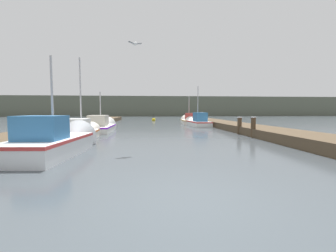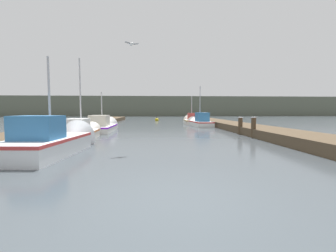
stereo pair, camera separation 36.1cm
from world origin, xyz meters
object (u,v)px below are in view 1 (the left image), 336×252
object	(u,v)px
fishing_boat_4	(188,121)
channel_buoy	(154,120)
fishing_boat_1	(82,133)
fishing_boat_2	(102,126)
mooring_piling_1	(253,127)
mooring_piling_0	(240,125)
fishing_boat_0	(56,141)
fishing_boat_3	(197,122)
mooring_piling_2	(202,118)
seagull_lead	(135,44)

from	to	relation	value
fishing_boat_4	channel_buoy	bearing A→B (deg)	121.93
fishing_boat_1	fishing_boat_4	distance (m)	16.65
fishing_boat_2	mooring_piling_1	world-z (taller)	fishing_boat_2
fishing_boat_1	mooring_piling_0	size ratio (longest dim) A/B	4.20
fishing_boat_0	mooring_piling_0	size ratio (longest dim) A/B	4.16
fishing_boat_3	mooring_piling_0	bearing A→B (deg)	-85.20
fishing_boat_3	mooring_piling_1	xyz separation A→B (m)	(1.23, -10.02, 0.20)
channel_buoy	mooring_piling_2	bearing A→B (deg)	-57.72
mooring_piling_0	channel_buoy	size ratio (longest dim) A/B	1.08
fishing_boat_1	mooring_piling_2	size ratio (longest dim) A/B	3.47
fishing_boat_1	fishing_boat_2	bearing A→B (deg)	87.67
mooring_piling_2	seagull_lead	size ratio (longest dim) A/B	2.56
fishing_boat_2	mooring_piling_0	bearing A→B (deg)	-18.51
fishing_boat_0	channel_buoy	distance (m)	26.05
mooring_piling_0	mooring_piling_1	distance (m)	1.93
mooring_piling_1	mooring_piling_2	world-z (taller)	mooring_piling_2
fishing_boat_1	mooring_piling_0	distance (m)	10.02
fishing_boat_4	mooring_piling_1	distance (m)	14.28
mooring_piling_2	fishing_boat_3	bearing A→B (deg)	-113.19
fishing_boat_3	mooring_piling_2	bearing A→B (deg)	63.23
fishing_boat_2	fishing_boat_3	distance (m)	9.97
fishing_boat_0	fishing_boat_2	xyz separation A→B (m)	(-0.22, 9.17, -0.08)
channel_buoy	mooring_piling_1	bearing A→B (deg)	-75.86
channel_buoy	fishing_boat_2	bearing A→B (deg)	-104.98
fishing_boat_0	fishing_boat_1	size ratio (longest dim) A/B	0.99
fishing_boat_0	fishing_boat_2	size ratio (longest dim) A/B	0.91
fishing_boat_1	fishing_boat_0	bearing A→B (deg)	-89.55
channel_buoy	seagull_lead	xyz separation A→B (m)	(-1.28, -25.21, 4.08)
fishing_boat_2	seagull_lead	world-z (taller)	seagull_lead
fishing_boat_1	mooring_piling_2	bearing A→B (deg)	50.40
fishing_boat_3	fishing_boat_4	bearing A→B (deg)	88.14
fishing_boat_0	mooring_piling_2	world-z (taller)	fishing_boat_0
mooring_piling_0	mooring_piling_1	world-z (taller)	mooring_piling_1
fishing_boat_3	fishing_boat_4	size ratio (longest dim) A/B	1.08
mooring_piling_1	mooring_piling_2	size ratio (longest dim) A/B	0.88
fishing_boat_3	fishing_boat_2	bearing A→B (deg)	-153.54
fishing_boat_0	mooring_piling_0	bearing A→B (deg)	36.50
fishing_boat_2	fishing_boat_4	bearing A→B (deg)	46.19
fishing_boat_2	mooring_piling_0	size ratio (longest dim) A/B	4.56
mooring_piling_1	channel_buoy	size ratio (longest dim) A/B	1.15
fishing_boat_4	fishing_boat_3	bearing A→B (deg)	-85.40
mooring_piling_0	mooring_piling_2	world-z (taller)	mooring_piling_2
fishing_boat_2	channel_buoy	bearing A→B (deg)	74.01
mooring_piling_1	channel_buoy	distance (m)	22.24
fishing_boat_4	mooring_piling_2	xyz separation A→B (m)	(1.37, -1.28, 0.34)
fishing_boat_1	fishing_boat_2	world-z (taller)	fishing_boat_1
mooring_piling_0	mooring_piling_2	xyz separation A→B (m)	(0.06, 11.00, 0.12)
seagull_lead	mooring_piling_1	bearing A→B (deg)	3.45
fishing_boat_2	fishing_boat_4	distance (m)	12.52
channel_buoy	fishing_boat_1	bearing A→B (deg)	-101.51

